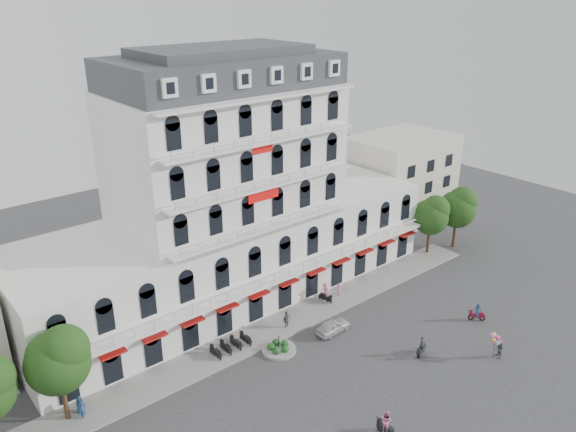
# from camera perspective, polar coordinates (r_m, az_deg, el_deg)

# --- Properties ---
(ground) EXTENTS (120.00, 120.00, 0.00)m
(ground) POSITION_cam_1_polar(r_m,az_deg,el_deg) (50.90, 6.19, -15.22)
(ground) COLOR #38383A
(ground) RESTS_ON ground
(sidewalk) EXTENTS (53.00, 4.00, 0.16)m
(sidewalk) POSITION_cam_1_polar(r_m,az_deg,el_deg) (56.23, -0.47, -10.93)
(sidewalk) COLOR gray
(sidewalk) RESTS_ON ground
(main_building) EXTENTS (45.00, 15.00, 25.80)m
(main_building) POSITION_cam_1_polar(r_m,az_deg,el_deg) (58.20, -6.11, 1.09)
(main_building) COLOR silver
(main_building) RESTS_ON ground
(flank_building_east) EXTENTS (14.00, 10.00, 12.00)m
(flank_building_east) POSITION_cam_1_polar(r_m,az_deg,el_deg) (80.23, 11.24, 3.79)
(flank_building_east) COLOR beige
(flank_building_east) RESTS_ON ground
(traffic_island) EXTENTS (3.20, 3.20, 1.60)m
(traffic_island) POSITION_cam_1_polar(r_m,az_deg,el_deg) (52.65, -0.95, -13.29)
(traffic_island) COLOR gray
(traffic_island) RESTS_ON ground
(parked_scooter_row) EXTENTS (4.40, 1.80, 1.10)m
(parked_scooter_row) POSITION_cam_1_polar(r_m,az_deg,el_deg) (53.06, -5.79, -13.44)
(parked_scooter_row) COLOR black
(parked_scooter_row) RESTS_ON ground
(tree_west_inner) EXTENTS (4.76, 4.76, 8.25)m
(tree_west_inner) POSITION_cam_1_polar(r_m,az_deg,el_deg) (45.58, -22.35, -13.21)
(tree_west_inner) COLOR #382314
(tree_west_inner) RESTS_ON ground
(tree_east_inner) EXTENTS (4.40, 4.37, 7.57)m
(tree_east_inner) POSITION_cam_1_polar(r_m,az_deg,el_deg) (70.36, 14.34, 0.17)
(tree_east_inner) COLOR #382314
(tree_east_inner) RESTS_ON ground
(tree_east_outer) EXTENTS (4.65, 4.65, 8.05)m
(tree_east_outer) POSITION_cam_1_polar(r_m,az_deg,el_deg) (72.84, 16.88, 0.94)
(tree_east_outer) COLOR #382314
(tree_east_outer) RESTS_ON ground
(parked_car) EXTENTS (3.80, 1.61, 1.28)m
(parked_car) POSITION_cam_1_polar(r_m,az_deg,el_deg) (55.07, 4.60, -11.11)
(parked_car) COLOR silver
(parked_car) RESTS_ON ground
(rider_southwest) EXTENTS (0.70, 1.70, 2.27)m
(rider_southwest) POSITION_cam_1_polar(r_m,az_deg,el_deg) (44.57, 9.96, -19.94)
(rider_southwest) COLOR black
(rider_southwest) RESTS_ON ground
(rider_east) EXTENTS (1.24, 1.37, 1.95)m
(rider_east) POSITION_cam_1_polar(r_m,az_deg,el_deg) (59.56, 18.69, -9.22)
(rider_east) COLOR maroon
(rider_east) RESTS_ON ground
(rider_northeast) EXTENTS (1.66, 0.77, 1.96)m
(rider_northeast) POSITION_cam_1_polar(r_m,az_deg,el_deg) (53.14, 13.42, -12.73)
(rider_northeast) COLOR black
(rider_northeast) RESTS_ON ground
(rider_center) EXTENTS (0.87, 1.69, 2.28)m
(rider_center) POSITION_cam_1_polar(r_m,az_deg,el_deg) (59.41, 3.82, -7.73)
(rider_center) COLOR black
(rider_center) RESTS_ON ground
(pedestrian_left) EXTENTS (0.94, 0.79, 1.65)m
(pedestrian_left) POSITION_cam_1_polar(r_m,az_deg,el_deg) (48.64, -20.40, -17.56)
(pedestrian_left) COLOR navy
(pedestrian_left) RESTS_ON ground
(pedestrian_mid) EXTENTS (1.15, 0.60, 1.88)m
(pedestrian_mid) POSITION_cam_1_polar(r_m,az_deg,el_deg) (55.30, -0.15, -10.50)
(pedestrian_mid) COLOR #56565D
(pedestrian_mid) RESTS_ON ground
(pedestrian_right) EXTENTS (0.99, 0.59, 1.51)m
(pedestrian_right) POSITION_cam_1_polar(r_m,az_deg,el_deg) (60.89, 5.22, -7.47)
(pedestrian_right) COLOR pink
(pedestrian_right) RESTS_ON ground
(pedestrian_far) EXTENTS (0.66, 0.71, 1.62)m
(pedestrian_far) POSITION_cam_1_polar(r_m,az_deg,el_deg) (48.12, -20.09, -18.03)
(pedestrian_far) COLOR navy
(pedestrian_far) RESTS_ON ground
(balloon_vendor) EXTENTS (1.44, 1.33, 2.45)m
(balloon_vendor) POSITION_cam_1_polar(r_m,az_deg,el_deg) (54.52, 20.54, -12.24)
(balloon_vendor) COLOR #505157
(balloon_vendor) RESTS_ON ground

